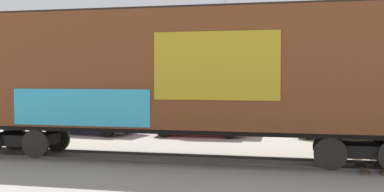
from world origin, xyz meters
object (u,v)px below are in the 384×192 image
object	(u,v)px
flagpole	(221,11)
parked_car_red	(197,117)
freight_car	(178,72)
parked_car_tan	(345,118)
parked_car_blue	(88,116)

from	to	relation	value
flagpole	parked_car_red	bearing A→B (deg)	-97.13
freight_car	parked_car_tan	world-z (taller)	freight_car
freight_car	parked_car_tan	xyz separation A→B (m)	(5.98, 6.42, -1.89)
freight_car	parked_car_red	world-z (taller)	freight_car
parked_car_red	parked_car_tan	xyz separation A→B (m)	(6.35, 0.13, 0.02)
flagpole	parked_car_red	distance (m)	6.98
freight_car	parked_car_red	xyz separation A→B (m)	(-0.37, 6.29, -1.90)
parked_car_blue	parked_car_tan	size ratio (longest dim) A/B	1.01
parked_car_red	parked_car_blue	bearing A→B (deg)	-179.94
flagpole	parked_car_tan	xyz separation A→B (m)	(5.78, -4.41, -5.24)
freight_car	parked_car_blue	world-z (taller)	freight_car
parked_car_blue	parked_car_tan	distance (m)	11.43
flagpole	parked_car_blue	size ratio (longest dim) A/B	2.12
parked_car_red	parked_car_tan	size ratio (longest dim) A/B	0.95
freight_car	parked_car_tan	bearing A→B (deg)	47.04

